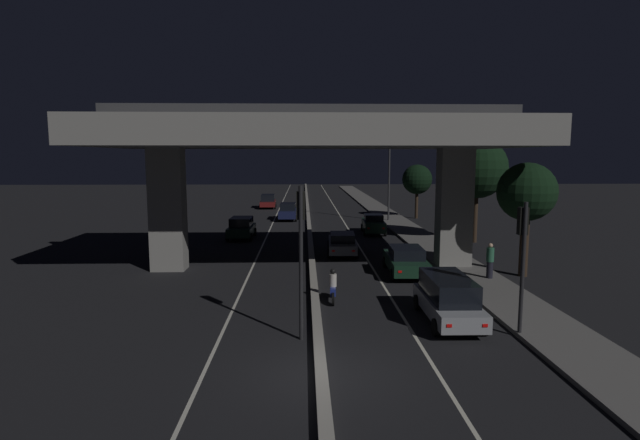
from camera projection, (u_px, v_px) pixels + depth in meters
The scene contains 21 objects.
ground_plane at pixel (321, 374), 14.47m from camera, with size 200.00×200.00×0.00m, color black.
lane_line_left_inner at pixel (274, 221), 49.06m from camera, with size 0.12×126.00×0.00m, color beige.
lane_line_right_inner at pixel (343, 221), 49.28m from camera, with size 0.12×126.00×0.00m, color beige.
median_divider at pixel (309, 219), 49.15m from camera, with size 0.36×126.00×0.24m, color gray.
sidewalk_right at pixel (407, 230), 42.49m from camera, with size 2.81×126.00×0.16m, color #5B5956.
elevated_overpass at pixel (312, 140), 27.26m from camera, with size 23.01×10.71×9.11m.
traffic_light_left_of_median at pixel (301, 236), 16.87m from camera, with size 0.30×0.49×5.32m.
traffic_light_right_of_median at pixel (523, 245), 17.18m from camera, with size 0.30×0.49×4.75m.
street_lamp at pixel (386, 175), 47.92m from camera, with size 2.01×0.32×7.66m.
car_silver_lead at pixel (448, 298), 19.05m from camera, with size 1.94×4.69×1.74m.
car_dark_green_second at pixel (406, 260), 26.73m from camera, with size 2.18×4.81×1.50m.
car_grey_third at pixel (342, 243), 32.33m from camera, with size 2.06×4.68×1.38m.
car_dark_green_fourth at pixel (373, 224), 40.81m from camera, with size 1.97×4.25×1.59m.
car_dark_green_lead_oncoming at pixel (241, 228), 38.39m from camera, with size 2.01×4.05×1.64m.
car_dark_blue_second_oncoming at pixel (288, 211), 49.71m from camera, with size 1.94×4.41×1.68m.
car_dark_red_third_oncoming at pixel (268, 201), 61.18m from camera, with size 2.07×4.34×1.67m.
motorcycle_blue_filtering_near at pixel (333, 288), 21.70m from camera, with size 0.33×1.89×1.45m.
pedestrian_on_sidewalk at pixel (490, 261), 25.17m from camera, with size 0.38×0.38×1.79m.
roadside_tree_kerbside_near at pixel (527, 193), 25.82m from camera, with size 3.03×3.03×5.99m.
roadside_tree_kerbside_mid at pixel (477, 168), 36.08m from camera, with size 4.40×4.40×7.65m.
roadside_tree_kerbside_far at pixel (417, 180), 50.54m from camera, with size 3.01×3.01×5.49m.
Camera 1 is at (-0.48, -13.78, 6.28)m, focal length 28.00 mm.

